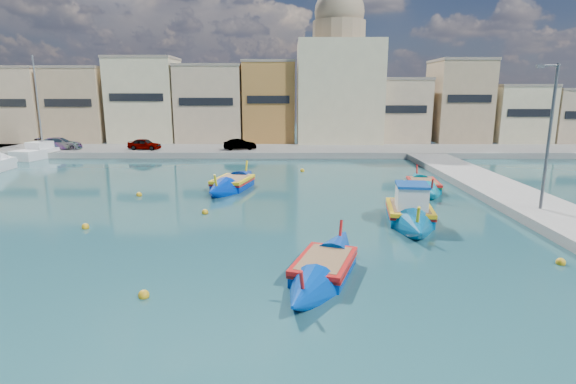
# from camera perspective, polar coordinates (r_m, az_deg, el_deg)

# --- Properties ---
(ground) EXTENTS (160.00, 160.00, 0.00)m
(ground) POSITION_cam_1_polar(r_m,az_deg,el_deg) (18.96, -12.41, -8.07)
(ground) COLOR #13343B
(ground) RESTS_ON ground
(north_quay) EXTENTS (80.00, 8.00, 0.60)m
(north_quay) POSITION_cam_1_polar(r_m,az_deg,el_deg) (49.87, -4.45, 5.24)
(north_quay) COLOR gray
(north_quay) RESTS_ON ground
(north_townhouses) EXTENTS (83.20, 7.87, 10.19)m
(north_townhouses) POSITION_cam_1_polar(r_m,az_deg,el_deg) (56.74, 2.95, 10.90)
(north_townhouses) COLOR tan
(north_townhouses) RESTS_ON ground
(church_block) EXTENTS (10.00, 10.00, 19.10)m
(church_block) POSITION_cam_1_polar(r_m,az_deg,el_deg) (57.63, 6.37, 14.26)
(church_block) COLOR beige
(church_block) RESTS_ON ground
(quay_street_lamp) EXTENTS (1.18, 0.16, 8.00)m
(quay_street_lamp) POSITION_cam_1_polar(r_m,az_deg,el_deg) (26.93, 30.14, 6.08)
(quay_street_lamp) COLOR #595B60
(quay_street_lamp) RESTS_ON ground
(parked_cars) EXTENTS (23.47, 2.68, 1.30)m
(parked_cars) POSITION_cam_1_polar(r_m,az_deg,el_deg) (51.29, -20.11, 5.76)
(parked_cars) COLOR #4C1919
(parked_cars) RESTS_ON north_quay
(luzzu_blue_cabin) EXTENTS (3.37, 9.04, 3.12)m
(luzzu_blue_cabin) POSITION_cam_1_polar(r_m,az_deg,el_deg) (24.45, 15.16, -2.60)
(luzzu_blue_cabin) COLOR #005D96
(luzzu_blue_cabin) RESTS_ON ground
(luzzu_cyan_mid) EXTENTS (2.64, 7.98, 2.32)m
(luzzu_cyan_mid) POSITION_cam_1_polar(r_m,az_deg,el_deg) (32.35, 16.79, 0.69)
(luzzu_cyan_mid) COLOR #00799B
(luzzu_cyan_mid) RESTS_ON ground
(luzzu_green) EXTENTS (4.04, 8.54, 2.61)m
(luzzu_green) POSITION_cam_1_polar(r_m,az_deg,el_deg) (31.75, -7.04, 0.98)
(luzzu_green) COLOR #0029A5
(luzzu_green) RESTS_ON ground
(luzzu_blue_south) EXTENTS (4.21, 8.12, 2.29)m
(luzzu_blue_south) POSITION_cam_1_polar(r_m,az_deg,el_deg) (16.81, 4.61, -9.65)
(luzzu_blue_south) COLOR #0039AA
(luzzu_blue_south) RESTS_ON ground
(yacht_north) EXTENTS (4.13, 8.59, 11.06)m
(yacht_north) POSITION_cam_1_polar(r_m,az_deg,el_deg) (54.38, -27.66, 4.60)
(yacht_north) COLOR white
(yacht_north) RESTS_ON ground
(mooring_buoys) EXTENTS (21.09, 24.44, 0.36)m
(mooring_buoys) POSITION_cam_1_polar(r_m,az_deg,el_deg) (24.64, -6.68, -2.85)
(mooring_buoys) COLOR gold
(mooring_buoys) RESTS_ON ground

